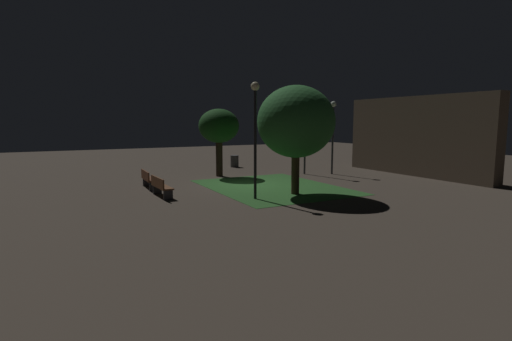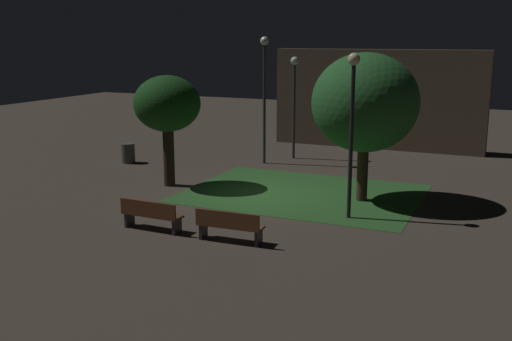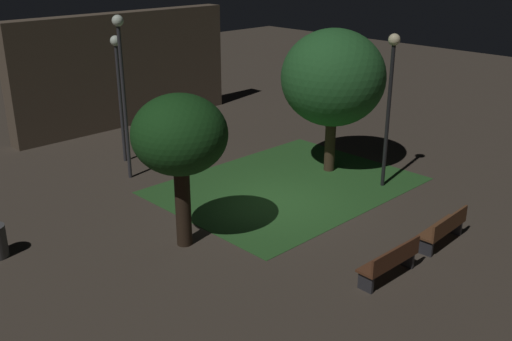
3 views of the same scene
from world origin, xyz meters
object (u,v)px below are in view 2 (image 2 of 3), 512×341
lamp_post_path_center (294,90)px  trash_bin (128,153)px  bench_corner (151,214)px  tree_back_right (365,103)px  bench_by_lamp (229,225)px  tree_lawn_side (167,105)px  lamp_post_near_wall (352,109)px  lamp_post_plaza_west (264,80)px

lamp_post_path_center → trash_bin: lamp_post_path_center is taller
bench_corner → tree_back_right: 7.69m
tree_back_right → bench_by_lamp: bearing=-111.0°
tree_lawn_side → lamp_post_path_center: bearing=70.3°
lamp_post_path_center → bench_corner: bearing=-90.0°
bench_by_lamp → tree_back_right: tree_back_right is taller
bench_by_lamp → tree_lawn_side: bearing=135.5°
tree_back_right → trash_bin: (-10.72, 1.90, -2.81)m
lamp_post_path_center → lamp_post_near_wall: bearing=-59.0°
bench_corner → lamp_post_plaza_west: lamp_post_plaza_west is taller
lamp_post_near_wall → trash_bin: bearing=159.8°
bench_corner → lamp_post_plaza_west: bearing=94.5°
lamp_post_path_center → tree_back_right: bearing=-51.5°
lamp_post_near_wall → bench_corner: bearing=-143.9°
trash_bin → bench_by_lamp: bearing=-40.9°
lamp_post_path_center → tree_lawn_side: bearing=-109.7°
lamp_post_path_center → bench_by_lamp: bearing=-77.8°
bench_corner → lamp_post_path_center: bearing=90.0°
tree_lawn_side → lamp_post_plaza_west: lamp_post_plaza_west is taller
tree_lawn_side → bench_corner: bearing=-63.4°
lamp_post_plaza_west → trash_bin: (-5.39, -2.32, -3.12)m
tree_lawn_side → trash_bin: size_ratio=4.73×
bench_corner → bench_by_lamp: (2.44, 0.00, 0.00)m
bench_by_lamp → tree_lawn_side: (-4.79, 4.71, 2.45)m
bench_corner → lamp_post_near_wall: 6.47m
tree_back_right → lamp_post_path_center: tree_back_right is taller
bench_by_lamp → trash_bin: bench_by_lamp is taller
tree_lawn_side → lamp_post_near_wall: 7.19m
bench_corner → lamp_post_plaza_west: (-0.77, 9.75, 3.06)m
lamp_post_plaza_west → lamp_post_path_center: 1.78m
tree_back_right → lamp_post_path_center: bearing=128.5°
lamp_post_plaza_west → lamp_post_near_wall: 8.37m
tree_lawn_side → lamp_post_near_wall: (7.07, -1.28, 0.34)m
tree_back_right → trash_bin: tree_back_right is taller
tree_back_right → lamp_post_plaza_west: bearing=141.7°
lamp_post_plaza_west → trash_bin: bearing=-156.7°
bench_by_lamp → lamp_post_near_wall: lamp_post_near_wall is taller
lamp_post_path_center → lamp_post_near_wall: 9.16m
lamp_post_near_wall → trash_bin: lamp_post_near_wall is taller
tree_lawn_side → lamp_post_path_center: lamp_post_path_center is taller
tree_lawn_side → trash_bin: 5.31m
lamp_post_plaza_west → trash_bin: size_ratio=6.31×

